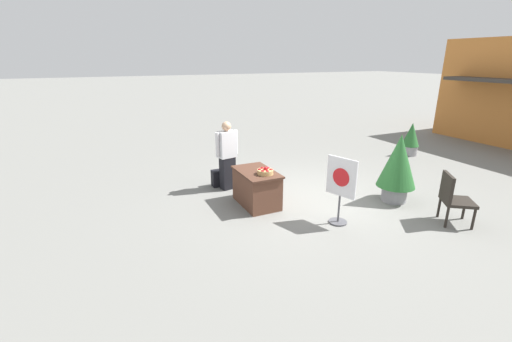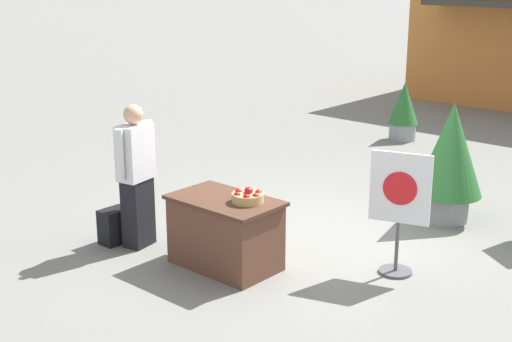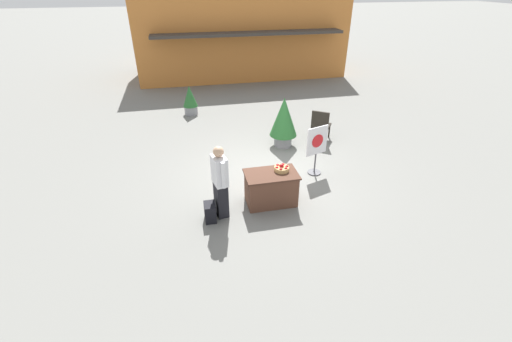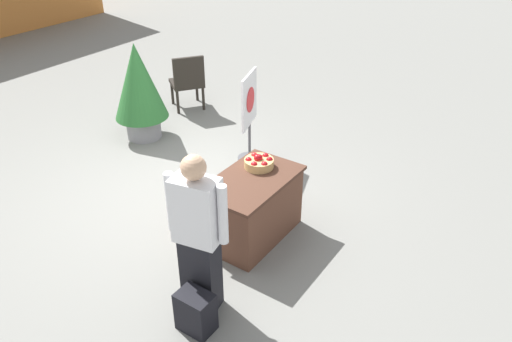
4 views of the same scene
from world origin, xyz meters
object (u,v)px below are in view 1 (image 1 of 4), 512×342
Objects in this scene: backpack at (219,178)px; potted_plant_near_left at (411,138)px; patio_chair at (453,197)px; apple_basket at (265,171)px; poster_board at (341,187)px; person_visitor at (227,155)px; display_table at (257,188)px; potted_plant_far_left at (398,165)px.

backpack is 0.38× the size of potted_plant_near_left.
backpack is at bearing 167.09° from patio_chair.
backpack is (-1.73, -0.46, -0.64)m from apple_basket.
apple_basket is at bearing -69.28° from poster_board.
patio_chair reaches higher than apple_basket.
patio_chair is (3.90, 3.46, 0.35)m from backpack.
person_visitor reaches higher than poster_board.
potted_plant_near_left is at bearing 85.47° from patio_chair.
backpack is 0.42× the size of patio_chair.
poster_board is at bearing -60.43° from potted_plant_near_left.
person_visitor reaches higher than patio_chair.
display_table is 0.90× the size of poster_board.
potted_plant_far_left is 4.39m from potted_plant_near_left.
person_visitor is at bearing -87.20° from potted_plant_near_left.
potted_plant_far_left reaches higher than poster_board.
poster_board is 2.21m from patio_chair.
display_table is 1.19× the size of patio_chair.
person_visitor is 3.94m from potted_plant_far_left.
patio_chair is at bearing 136.74° from poster_board.
backpack is 5.23m from patio_chair.
display_table is at bearing 0.00° from person_visitor.
backpack is at bearing -128.30° from potted_plant_far_left.
backpack is (-1.46, -0.38, -0.18)m from display_table.
apple_basket is 1.90m from backpack.
display_table is at bearing -76.69° from potted_plant_near_left.
potted_plant_far_left reaches higher than backpack.
potted_plant_far_left is at bearing 51.70° from backpack.
apple_basket is (0.26, 0.08, 0.45)m from display_table.
display_table is 3.19m from potted_plant_far_left.
display_table is 0.78× the size of potted_plant_far_left.
person_visitor is 4.03× the size of backpack.
backpack is 4.28m from potted_plant_far_left.
patio_chair is 1.33m from potted_plant_far_left.
poster_board is (2.97, 1.46, 0.54)m from backpack.
person_visitor is at bearing 167.93° from patio_chair.
display_table is at bearing -72.54° from poster_board.
poster_board is at bearing 14.85° from person_visitor.
person_visitor reaches higher than potted_plant_far_left.
poster_board reaches higher than display_table.
apple_basket is 3.72m from patio_chair.
backpack is 0.27× the size of potted_plant_far_left.
patio_chair reaches higher than backpack.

